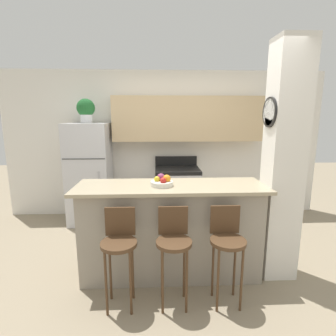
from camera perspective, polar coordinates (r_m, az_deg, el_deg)
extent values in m
plane|color=gray|center=(3.26, 0.58, -21.79)|extent=(14.00, 14.00, 0.00)
cube|color=white|center=(4.73, -0.71, 5.13)|extent=(5.60, 0.06, 2.55)
cube|color=tan|center=(4.54, 4.30, 10.63)|extent=(2.53, 0.32, 0.75)
cube|color=silver|center=(4.55, 1.90, 8.07)|extent=(0.76, 0.28, 0.12)
cube|color=white|center=(3.05, 23.82, 0.77)|extent=(0.36, 0.32, 2.55)
cylinder|color=black|center=(2.93, 21.24, 11.26)|extent=(0.02, 0.31, 0.31)
cylinder|color=white|center=(2.93, 21.13, 11.27)|extent=(0.01, 0.27, 0.27)
cube|color=gray|center=(3.02, 0.60, -13.71)|extent=(1.93, 0.52, 1.01)
cube|color=tan|center=(2.84, 0.62, -4.06)|extent=(2.05, 0.64, 0.04)
cube|color=silver|center=(4.63, -16.49, -4.40)|extent=(0.68, 0.63, 1.13)
cube|color=silver|center=(4.49, -17.08, 5.91)|extent=(0.68, 0.63, 0.53)
cube|color=#333333|center=(4.21, -17.93, 1.88)|extent=(0.65, 0.01, 0.01)
cylinder|color=#B2B2B7|center=(4.26, -14.71, -4.86)|extent=(0.02, 0.02, 0.62)
cube|color=silver|center=(4.56, 2.00, -6.05)|extent=(0.74, 0.63, 0.85)
cube|color=black|center=(4.44, 2.04, -0.43)|extent=(0.74, 0.63, 0.06)
cube|color=black|center=(4.71, 1.76, 1.60)|extent=(0.74, 0.04, 0.16)
cube|color=black|center=(4.24, 2.35, -6.78)|extent=(0.45, 0.01, 0.27)
cylinder|color=#4C331E|center=(2.51, -10.68, -15.92)|extent=(0.33, 0.33, 0.03)
cube|color=#4C331E|center=(2.57, -10.37, -11.35)|extent=(0.28, 0.02, 0.28)
cylinder|color=#4C331E|center=(2.60, -13.33, -23.39)|extent=(0.02, 0.02, 0.62)
cylinder|color=#4C331E|center=(2.57, -8.14, -23.63)|extent=(0.02, 0.02, 0.62)
cylinder|color=#4C331E|center=(2.78, -12.46, -20.88)|extent=(0.02, 0.02, 0.62)
cylinder|color=#4C331E|center=(2.75, -7.69, -21.05)|extent=(0.02, 0.02, 0.62)
cylinder|color=#4C331E|center=(2.49, 1.30, -15.94)|extent=(0.33, 0.33, 0.03)
cube|color=#4C331E|center=(2.55, 1.10, -11.33)|extent=(0.28, 0.02, 0.28)
cylinder|color=#4C331E|center=(2.56, -1.20, -23.67)|extent=(0.02, 0.02, 0.62)
cylinder|color=#4C331E|center=(2.58, 4.07, -23.50)|extent=(0.02, 0.02, 0.62)
cylinder|color=#4C331E|center=(2.74, -1.32, -21.08)|extent=(0.02, 0.02, 0.62)
cylinder|color=#4C331E|center=(2.76, 3.52, -20.94)|extent=(0.02, 0.02, 0.62)
cylinder|color=#4C331E|center=(2.57, 12.96, -15.32)|extent=(0.33, 0.33, 0.03)
cube|color=#4C331E|center=(2.63, 12.29, -10.89)|extent=(0.28, 0.02, 0.28)
cylinder|color=#4C331E|center=(2.62, 10.82, -23.01)|extent=(0.02, 0.02, 0.62)
cylinder|color=#4C331E|center=(2.68, 15.72, -22.48)|extent=(0.02, 0.02, 0.62)
cylinder|color=#4C331E|center=(2.80, 9.73, -20.55)|extent=(0.02, 0.02, 0.62)
cylinder|color=#4C331E|center=(2.85, 14.28, -20.13)|extent=(0.02, 0.02, 0.62)
cylinder|color=silver|center=(4.47, -17.33, 10.16)|extent=(0.18, 0.18, 0.13)
sphere|color=#1E5B28|center=(4.47, -17.46, 12.40)|extent=(0.29, 0.29, 0.29)
cylinder|color=silver|center=(2.79, -1.36, -3.41)|extent=(0.24, 0.24, 0.05)
sphere|color=orange|center=(2.79, -0.26, -2.33)|extent=(0.08, 0.08, 0.08)
sphere|color=#7A2D56|center=(2.83, -1.54, -2.08)|extent=(0.09, 0.09, 0.09)
sphere|color=gold|center=(2.80, -2.43, -2.45)|extent=(0.06, 0.06, 0.06)
sphere|color=red|center=(2.73, -1.06, -2.75)|extent=(0.06, 0.06, 0.06)
cylinder|color=#59595B|center=(4.45, -9.74, -9.86)|extent=(0.28, 0.28, 0.38)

